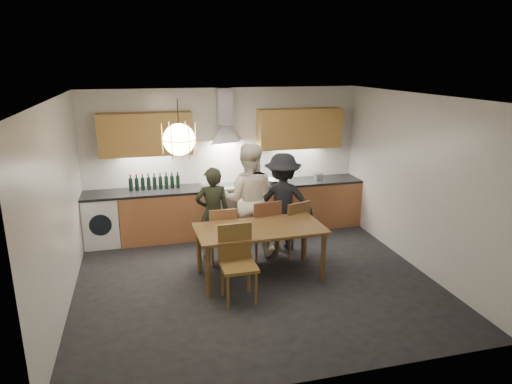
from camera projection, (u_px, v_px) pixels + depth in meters
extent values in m
plane|color=black|center=(255.00, 279.00, 6.60)|extent=(5.00, 5.00, 0.00)
cube|color=white|center=(224.00, 160.00, 8.34)|extent=(5.00, 0.02, 2.60)
cube|color=white|center=(315.00, 260.00, 4.15)|extent=(5.00, 0.02, 2.60)
cube|color=white|center=(59.00, 207.00, 5.64)|extent=(0.02, 4.50, 2.60)
cube|color=white|center=(416.00, 182.00, 6.84)|extent=(0.02, 4.50, 2.60)
cube|color=silver|center=(255.00, 97.00, 5.88)|extent=(5.00, 4.50, 0.02)
cube|color=#C1784A|center=(163.00, 216.00, 8.02)|extent=(1.45, 0.60, 0.86)
cube|color=#C1784A|center=(305.00, 204.00, 8.65)|extent=(2.05, 0.60, 0.86)
cube|color=white|center=(102.00, 221.00, 7.77)|extent=(0.58, 0.58, 0.85)
cube|color=black|center=(144.00, 192.00, 7.82)|extent=(2.05, 0.62, 0.04)
cube|color=black|center=(305.00, 181.00, 8.53)|extent=(2.05, 0.62, 0.04)
cube|color=silver|center=(228.00, 212.00, 8.31)|extent=(0.90, 0.60, 0.80)
cube|color=black|center=(232.00, 218.00, 8.05)|extent=(0.78, 0.02, 0.42)
cube|color=slate|center=(228.00, 189.00, 8.19)|extent=(0.90, 0.60, 0.08)
cube|color=silver|center=(231.00, 189.00, 7.93)|extent=(0.90, 0.08, 0.04)
cube|color=tan|center=(146.00, 134.00, 7.69)|extent=(1.55, 0.35, 0.72)
cube|color=tan|center=(299.00, 128.00, 8.35)|extent=(1.55, 0.35, 0.72)
cube|color=silver|center=(225.00, 106.00, 7.94)|extent=(0.26, 0.22, 0.62)
cylinder|color=black|center=(178.00, 120.00, 5.62)|extent=(0.01, 0.01, 0.50)
sphere|color=#FFE0A5|center=(179.00, 140.00, 5.69)|extent=(0.40, 0.40, 0.40)
torus|color=gold|center=(179.00, 140.00, 5.69)|extent=(0.43, 0.43, 0.01)
cube|color=brown|center=(260.00, 229.00, 6.49)|extent=(1.84, 0.96, 0.04)
cylinder|color=brown|center=(208.00, 272.00, 6.03)|extent=(0.07, 0.07, 0.73)
cylinder|color=brown|center=(199.00, 250.00, 6.72)|extent=(0.07, 0.07, 0.73)
cylinder|color=brown|center=(323.00, 257.00, 6.47)|extent=(0.07, 0.07, 0.73)
cylinder|color=brown|center=(304.00, 238.00, 7.16)|extent=(0.07, 0.07, 0.73)
cube|color=brown|center=(222.00, 235.00, 7.07)|extent=(0.43, 0.43, 0.04)
cube|color=brown|center=(223.00, 224.00, 6.82)|extent=(0.42, 0.05, 0.46)
cylinder|color=brown|center=(231.00, 244.00, 7.33)|extent=(0.04, 0.04, 0.43)
cylinder|color=brown|center=(234.00, 252.00, 7.01)|extent=(0.04, 0.04, 0.43)
cylinder|color=brown|center=(210.00, 246.00, 7.25)|extent=(0.04, 0.04, 0.43)
cylinder|color=brown|center=(213.00, 254.00, 6.94)|extent=(0.04, 0.04, 0.43)
cube|color=brown|center=(263.00, 230.00, 7.22)|extent=(0.50, 0.50, 0.04)
cube|color=brown|center=(268.00, 218.00, 6.96)|extent=(0.45, 0.10, 0.49)
cylinder|color=brown|center=(268.00, 239.00, 7.51)|extent=(0.04, 0.04, 0.46)
cylinder|color=brown|center=(277.00, 247.00, 7.19)|extent=(0.04, 0.04, 0.46)
cylinder|color=brown|center=(248.00, 242.00, 7.38)|extent=(0.04, 0.04, 0.46)
cylinder|color=brown|center=(256.00, 250.00, 7.06)|extent=(0.04, 0.04, 0.46)
cube|color=brown|center=(291.00, 228.00, 7.33)|extent=(0.54, 0.54, 0.04)
cube|color=brown|center=(299.00, 217.00, 7.11)|extent=(0.41, 0.18, 0.46)
cylinder|color=brown|center=(293.00, 237.00, 7.63)|extent=(0.04, 0.04, 0.43)
cylinder|color=brown|center=(306.00, 243.00, 7.35)|extent=(0.04, 0.04, 0.43)
cylinder|color=brown|center=(276.00, 241.00, 7.45)|extent=(0.04, 0.04, 0.43)
cylinder|color=brown|center=(289.00, 248.00, 7.17)|extent=(0.04, 0.04, 0.43)
cube|color=brown|center=(239.00, 266.00, 5.90)|extent=(0.46, 0.46, 0.04)
cube|color=brown|center=(235.00, 241.00, 6.01)|extent=(0.45, 0.05, 0.50)
cylinder|color=brown|center=(228.00, 293.00, 5.75)|extent=(0.04, 0.04, 0.46)
cylinder|color=brown|center=(222.00, 280.00, 6.09)|extent=(0.04, 0.04, 0.46)
cylinder|color=brown|center=(256.00, 289.00, 5.84)|extent=(0.04, 0.04, 0.46)
cylinder|color=brown|center=(249.00, 276.00, 6.18)|extent=(0.04, 0.04, 0.46)
imported|color=black|center=(213.00, 213.00, 7.16)|extent=(0.55, 0.36, 1.49)
imported|color=white|center=(248.00, 199.00, 7.31)|extent=(1.04, 0.91, 1.82)
imported|color=black|center=(282.00, 202.00, 7.53)|extent=(1.14, 0.78, 1.62)
imported|color=#B6B7BA|center=(276.00, 181.00, 8.30)|extent=(0.39, 0.39, 0.08)
cylinder|color=#AEAEB1|center=(318.00, 177.00, 8.54)|extent=(0.22, 0.22, 0.12)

